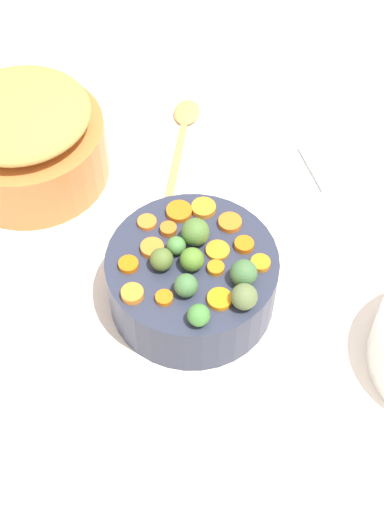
# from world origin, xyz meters

# --- Properties ---
(tabletop) EXTENTS (2.40, 2.40, 0.02)m
(tabletop) POSITION_xyz_m (0.00, 0.00, 0.01)
(tabletop) COLOR white
(tabletop) RESTS_ON ground
(serving_bowl_carrots) EXTENTS (0.25, 0.25, 0.10)m
(serving_bowl_carrots) POSITION_xyz_m (0.01, -0.01, 0.07)
(serving_bowl_carrots) COLOR #2D3347
(serving_bowl_carrots) RESTS_ON tabletop
(metal_pot) EXTENTS (0.27, 0.27, 0.11)m
(metal_pot) POSITION_xyz_m (-0.11, 0.36, 0.08)
(metal_pot) COLOR #CE7538
(metal_pot) RESTS_ON tabletop
(stuffing_mound) EXTENTS (0.23, 0.23, 0.05)m
(stuffing_mound) POSITION_xyz_m (-0.11, 0.36, 0.16)
(stuffing_mound) COLOR tan
(stuffing_mound) RESTS_ON metal_pot
(carrot_slice_0) EXTENTS (0.04, 0.04, 0.01)m
(carrot_slice_0) POSITION_xyz_m (-0.08, 0.02, 0.12)
(carrot_slice_0) COLOR orange
(carrot_slice_0) RESTS_ON serving_bowl_carrots
(carrot_slice_1) EXTENTS (0.05, 0.05, 0.01)m
(carrot_slice_1) POSITION_xyz_m (0.05, -0.02, 0.12)
(carrot_slice_1) COLOR orange
(carrot_slice_1) RESTS_ON serving_bowl_carrots
(carrot_slice_2) EXTENTS (0.03, 0.03, 0.01)m
(carrot_slice_2) POSITION_xyz_m (-0.06, -0.05, 0.12)
(carrot_slice_2) COLOR orange
(carrot_slice_2) RESTS_ON serving_bowl_carrots
(carrot_slice_3) EXTENTS (0.03, 0.03, 0.01)m
(carrot_slice_3) POSITION_xyz_m (-0.00, 0.05, 0.13)
(carrot_slice_3) COLOR orange
(carrot_slice_3) RESTS_ON serving_bowl_carrots
(carrot_slice_4) EXTENTS (0.03, 0.03, 0.01)m
(carrot_slice_4) POSITION_xyz_m (0.03, -0.04, 0.12)
(carrot_slice_4) COLOR orange
(carrot_slice_4) RESTS_ON serving_bowl_carrots
(carrot_slice_5) EXTENTS (0.04, 0.04, 0.01)m
(carrot_slice_5) POSITION_xyz_m (-0.10, -0.03, 0.13)
(carrot_slice_5) COLOR orange
(carrot_slice_5) RESTS_ON serving_bowl_carrots
(carrot_slice_6) EXTENTS (0.04, 0.04, 0.01)m
(carrot_slice_6) POSITION_xyz_m (0.08, -0.03, 0.12)
(carrot_slice_6) COLOR orange
(carrot_slice_6) RESTS_ON serving_bowl_carrots
(carrot_slice_7) EXTENTS (0.04, 0.04, 0.01)m
(carrot_slice_7) POSITION_xyz_m (0.07, 0.06, 0.12)
(carrot_slice_7) COLOR orange
(carrot_slice_7) RESTS_ON serving_bowl_carrots
(carrot_slice_8) EXTENTS (0.04, 0.04, 0.01)m
(carrot_slice_8) POSITION_xyz_m (0.09, -0.07, 0.12)
(carrot_slice_8) COLOR orange
(carrot_slice_8) RESTS_ON serving_bowl_carrots
(carrot_slice_9) EXTENTS (0.05, 0.05, 0.01)m
(carrot_slice_9) POSITION_xyz_m (0.03, 0.07, 0.12)
(carrot_slice_9) COLOR orange
(carrot_slice_9) RESTS_ON serving_bowl_carrots
(carrot_slice_10) EXTENTS (0.04, 0.04, 0.01)m
(carrot_slice_10) POSITION_xyz_m (-0.04, 0.03, 0.12)
(carrot_slice_10) COLOR orange
(carrot_slice_10) RESTS_ON serving_bowl_carrots
(carrot_slice_11) EXTENTS (0.05, 0.05, 0.01)m
(carrot_slice_11) POSITION_xyz_m (0.01, -0.09, 0.12)
(carrot_slice_11) COLOR orange
(carrot_slice_11) RESTS_ON serving_bowl_carrots
(carrot_slice_12) EXTENTS (0.04, 0.04, 0.01)m
(carrot_slice_12) POSITION_xyz_m (-0.02, 0.08, 0.12)
(carrot_slice_12) COLOR orange
(carrot_slice_12) RESTS_ON serving_bowl_carrots
(carrot_slice_13) EXTENTS (0.04, 0.04, 0.01)m
(carrot_slice_13) POSITION_xyz_m (0.09, 0.02, 0.12)
(carrot_slice_13) COLOR orange
(carrot_slice_13) RESTS_ON serving_bowl_carrots
(brussels_sprout_0) EXTENTS (0.03, 0.03, 0.03)m
(brussels_sprout_0) POSITION_xyz_m (-0.04, 0.00, 0.14)
(brussels_sprout_0) COLOR #536C2E
(brussels_sprout_0) RESTS_ON serving_bowl_carrots
(brussels_sprout_1) EXTENTS (0.04, 0.04, 0.04)m
(brussels_sprout_1) POSITION_xyz_m (0.05, -0.08, 0.14)
(brussels_sprout_1) COLOR #426D3D
(brussels_sprout_1) RESTS_ON serving_bowl_carrots
(brussels_sprout_2) EXTENTS (0.04, 0.04, 0.04)m
(brussels_sprout_2) POSITION_xyz_m (0.03, 0.02, 0.14)
(brussels_sprout_2) COLOR #4C7531
(brussels_sprout_2) RESTS_ON serving_bowl_carrots
(brussels_sprout_3) EXTENTS (0.03, 0.03, 0.03)m
(brussels_sprout_3) POSITION_xyz_m (-0.00, -0.02, 0.14)
(brussels_sprout_3) COLOR #53832A
(brussels_sprout_3) RESTS_ON serving_bowl_carrots
(brussels_sprout_4) EXTENTS (0.03, 0.03, 0.03)m
(brussels_sprout_4) POSITION_xyz_m (-0.03, -0.06, 0.14)
(brussels_sprout_4) COLOR #44753F
(brussels_sprout_4) RESTS_ON serving_bowl_carrots
(brussels_sprout_5) EXTENTS (0.03, 0.03, 0.03)m
(brussels_sprout_5) POSITION_xyz_m (-0.01, 0.01, 0.13)
(brussels_sprout_5) COLOR #4B853F
(brussels_sprout_5) RESTS_ON serving_bowl_carrots
(brussels_sprout_6) EXTENTS (0.04, 0.04, 0.04)m
(brussels_sprout_6) POSITION_xyz_m (0.03, -0.11, 0.14)
(brussels_sprout_6) COLOR #5E7040
(brussels_sprout_6) RESTS_ON serving_bowl_carrots
(brussels_sprout_7) EXTENTS (0.03, 0.03, 0.03)m
(brussels_sprout_7) POSITION_xyz_m (-0.04, -0.11, 0.14)
(brussels_sprout_7) COLOR #438539
(brussels_sprout_7) RESTS_ON serving_bowl_carrots
(wooden_spoon) EXTENTS (0.20, 0.26, 0.01)m
(wooden_spoon) POSITION_xyz_m (0.16, 0.31, 0.03)
(wooden_spoon) COLOR tan
(wooden_spoon) RESTS_ON tabletop
(dish_towel) EXTENTS (0.16, 0.13, 0.01)m
(dish_towel) POSITION_xyz_m (0.38, 0.11, 0.02)
(dish_towel) COLOR #A1AEB5
(dish_towel) RESTS_ON tabletop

